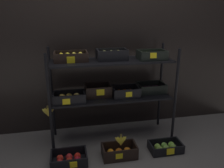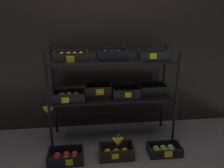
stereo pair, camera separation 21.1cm
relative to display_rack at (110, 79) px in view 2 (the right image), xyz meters
The scene contains 7 objects.
ground_plane 0.77m from the display_rack, 14.65° to the right, with size 10.00×10.00×0.00m, color #605B56.
storefront_wall 0.54m from the display_rack, 87.50° to the left, with size 3.82×0.12×2.23m, color black.
display_rack is the anchor object (origin of this frame).
crate_ground_apple_red 0.99m from the display_rack, 141.96° to the right, with size 0.38×0.26×0.12m.
crate_ground_orange 0.83m from the display_rack, 87.23° to the right, with size 0.38×0.22×0.14m.
crate_ground_apple_green 1.01m from the display_rack, 35.93° to the right, with size 0.37×0.23×0.10m.
banana_bunch_loose 0.70m from the display_rack, 85.30° to the right, with size 0.14×0.04×0.14m.
Camera 2 is at (-0.30, -2.55, 1.55)m, focal length 36.84 mm.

